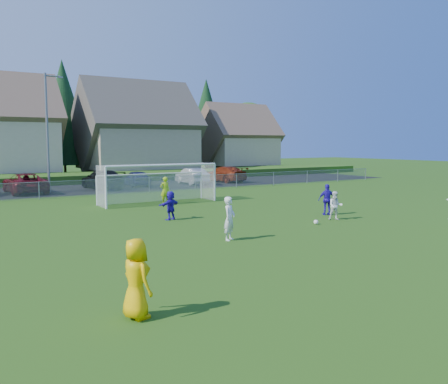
{
  "coord_description": "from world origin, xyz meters",
  "views": [
    {
      "loc": [
        -12.26,
        -11.61,
        3.81
      ],
      "look_at": [
        0.0,
        8.0,
        1.4
      ],
      "focal_mm": 38.0,
      "sensor_mm": 36.0,
      "label": 1
    }
  ],
  "objects_px": {
    "soccer_ball": "(316,222)",
    "goalkeeper": "(165,190)",
    "car_e": "(137,178)",
    "player_blue_b": "(170,205)",
    "car_d": "(103,180)",
    "car_g": "(224,174)",
    "soccer_goal": "(157,177)",
    "referee": "(136,279)",
    "car_c": "(25,183)",
    "player_white_b": "(335,206)",
    "player_blue_a": "(327,200)",
    "player_white_a": "(229,219)",
    "car_f": "(192,176)"
  },
  "relations": [
    {
      "from": "goalkeeper",
      "to": "player_white_b",
      "type": "bearing_deg",
      "value": 112.58
    },
    {
      "from": "player_blue_a",
      "to": "goalkeeper",
      "type": "relative_size",
      "value": 0.96
    },
    {
      "from": "car_f",
      "to": "player_blue_a",
      "type": "bearing_deg",
      "value": 86.41
    },
    {
      "from": "car_c",
      "to": "car_f",
      "type": "height_order",
      "value": "car_c"
    },
    {
      "from": "car_d",
      "to": "car_e",
      "type": "height_order",
      "value": "car_d"
    },
    {
      "from": "soccer_ball",
      "to": "goalkeeper",
      "type": "bearing_deg",
      "value": 105.24
    },
    {
      "from": "car_e",
      "to": "player_blue_b",
      "type": "bearing_deg",
      "value": 79.18
    },
    {
      "from": "referee",
      "to": "player_white_b",
      "type": "xyz_separation_m",
      "value": [
        13.28,
        7.27,
        -0.17
      ]
    },
    {
      "from": "soccer_ball",
      "to": "soccer_goal",
      "type": "xyz_separation_m",
      "value": [
        -3.01,
        11.37,
        1.52
      ]
    },
    {
      "from": "referee",
      "to": "player_white_b",
      "type": "bearing_deg",
      "value": -72.14
    },
    {
      "from": "player_white_a",
      "to": "goalkeeper",
      "type": "height_order",
      "value": "player_white_a"
    },
    {
      "from": "player_blue_a",
      "to": "car_f",
      "type": "relative_size",
      "value": 0.36
    },
    {
      "from": "player_blue_a",
      "to": "soccer_goal",
      "type": "height_order",
      "value": "soccer_goal"
    },
    {
      "from": "referee",
      "to": "car_d",
      "type": "relative_size",
      "value": 0.33
    },
    {
      "from": "car_g",
      "to": "soccer_goal",
      "type": "distance_m",
      "value": 16.92
    },
    {
      "from": "soccer_ball",
      "to": "car_g",
      "type": "bearing_deg",
      "value": 68.04
    },
    {
      "from": "soccer_ball",
      "to": "referee",
      "type": "distance_m",
      "value": 13.46
    },
    {
      "from": "goalkeeper",
      "to": "player_white_a",
      "type": "bearing_deg",
      "value": 75.65
    },
    {
      "from": "referee",
      "to": "player_blue_b",
      "type": "height_order",
      "value": "referee"
    },
    {
      "from": "car_d",
      "to": "player_white_b",
      "type": "bearing_deg",
      "value": 100.36
    },
    {
      "from": "player_white_b",
      "to": "player_blue_b",
      "type": "height_order",
      "value": "player_blue_b"
    },
    {
      "from": "goalkeeper",
      "to": "player_blue_b",
      "type": "bearing_deg",
      "value": 65.79
    },
    {
      "from": "goalkeeper",
      "to": "soccer_goal",
      "type": "xyz_separation_m",
      "value": [
        -0.15,
        0.87,
        0.77
      ]
    },
    {
      "from": "soccer_ball",
      "to": "referee",
      "type": "height_order",
      "value": "referee"
    },
    {
      "from": "soccer_ball",
      "to": "car_f",
      "type": "height_order",
      "value": "car_f"
    },
    {
      "from": "player_blue_b",
      "to": "car_d",
      "type": "bearing_deg",
      "value": -119.74
    },
    {
      "from": "soccer_goal",
      "to": "player_white_a",
      "type": "bearing_deg",
      "value": -100.99
    },
    {
      "from": "car_e",
      "to": "soccer_goal",
      "type": "distance_m",
      "value": 12.15
    },
    {
      "from": "car_d",
      "to": "player_white_a",
      "type": "bearing_deg",
      "value": 82.19
    },
    {
      "from": "soccer_ball",
      "to": "goalkeeper",
      "type": "relative_size",
      "value": 0.13
    },
    {
      "from": "car_f",
      "to": "referee",
      "type": "bearing_deg",
      "value": 63.83
    },
    {
      "from": "soccer_ball",
      "to": "car_c",
      "type": "bearing_deg",
      "value": 112.5
    },
    {
      "from": "soccer_ball",
      "to": "player_white_a",
      "type": "relative_size",
      "value": 0.13
    },
    {
      "from": "player_blue_b",
      "to": "car_e",
      "type": "relative_size",
      "value": 0.35
    },
    {
      "from": "player_blue_b",
      "to": "goalkeeper",
      "type": "xyz_separation_m",
      "value": [
        2.33,
        5.65,
        0.14
      ]
    },
    {
      "from": "referee",
      "to": "car_c",
      "type": "xyz_separation_m",
      "value": [
        2.46,
        28.85,
        -0.12
      ]
    },
    {
      "from": "referee",
      "to": "player_white_a",
      "type": "relative_size",
      "value": 1.03
    },
    {
      "from": "soccer_ball",
      "to": "goalkeeper",
      "type": "xyz_separation_m",
      "value": [
        -2.86,
        10.5,
        0.74
      ]
    },
    {
      "from": "car_f",
      "to": "car_d",
      "type": "bearing_deg",
      "value": 3.56
    },
    {
      "from": "player_blue_a",
      "to": "car_c",
      "type": "distance_m",
      "value": 23.29
    },
    {
      "from": "player_blue_b",
      "to": "car_c",
      "type": "distance_m",
      "value": 17.63
    },
    {
      "from": "referee",
      "to": "soccer_goal",
      "type": "xyz_separation_m",
      "value": [
        8.58,
        18.18,
        0.74
      ]
    },
    {
      "from": "goalkeeper",
      "to": "car_d",
      "type": "distance_m",
      "value": 11.62
    },
    {
      "from": "car_d",
      "to": "car_g",
      "type": "xyz_separation_m",
      "value": [
        12.37,
        0.85,
        -0.03
      ]
    },
    {
      "from": "soccer_ball",
      "to": "soccer_goal",
      "type": "bearing_deg",
      "value": 104.84
    },
    {
      "from": "player_white_a",
      "to": "player_blue_a",
      "type": "relative_size",
      "value": 1.05
    },
    {
      "from": "referee",
      "to": "car_c",
      "type": "bearing_deg",
      "value": -15.7
    },
    {
      "from": "soccer_ball",
      "to": "car_e",
      "type": "xyz_separation_m",
      "value": [
        0.24,
        23.03,
        0.59
      ]
    },
    {
      "from": "player_blue_a",
      "to": "soccer_goal",
      "type": "bearing_deg",
      "value": -31.3
    },
    {
      "from": "referee",
      "to": "car_e",
      "type": "xyz_separation_m",
      "value": [
        11.83,
        29.85,
        -0.19
      ]
    }
  ]
}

